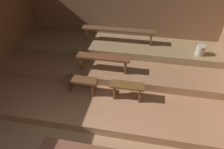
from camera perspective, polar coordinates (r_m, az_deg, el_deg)
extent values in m
cube|color=#A27A56|center=(5.26, -1.72, -6.48)|extent=(7.16, 5.65, 0.08)
cube|color=brown|center=(6.65, 2.69, 16.75)|extent=(7.16, 0.06, 2.59)
cube|color=#AC7755|center=(5.59, -0.51, -1.37)|extent=(6.36, 3.69, 0.22)
cube|color=#A07351|center=(6.02, 0.75, 4.28)|extent=(6.36, 2.31, 0.22)
cube|color=#967B54|center=(6.36, 1.61, 8.48)|extent=(6.36, 1.25, 0.22)
cube|color=brown|center=(4.79, -9.15, -1.56)|extent=(0.81, 0.28, 0.05)
cube|color=brown|center=(5.02, -12.23, -3.07)|extent=(0.05, 0.22, 0.37)
cube|color=brown|center=(4.85, -5.47, -3.98)|extent=(0.05, 0.22, 0.37)
cube|color=brown|center=(4.58, 4.56, -3.22)|extent=(0.81, 0.28, 0.05)
cube|color=brown|center=(4.75, 0.76, -4.77)|extent=(0.05, 0.22, 0.37)
cube|color=brown|center=(4.71, 8.15, -5.64)|extent=(0.05, 0.22, 0.37)
cube|color=brown|center=(5.18, -2.53, 5.07)|extent=(1.44, 0.28, 0.05)
cube|color=brown|center=(5.44, -8.64, 3.71)|extent=(0.05, 0.22, 0.37)
cube|color=brown|center=(5.21, 3.97, 2.42)|extent=(0.05, 0.22, 0.37)
cube|color=brown|center=(6.20, 1.88, 12.99)|extent=(2.31, 0.28, 0.05)
cube|color=brown|center=(6.51, -7.36, 11.84)|extent=(0.05, 0.22, 0.37)
cube|color=brown|center=(6.23, 11.41, 10.23)|extent=(0.05, 0.22, 0.37)
cylinder|color=#B2A899|center=(6.12, 24.51, 6.54)|extent=(0.24, 0.24, 0.29)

